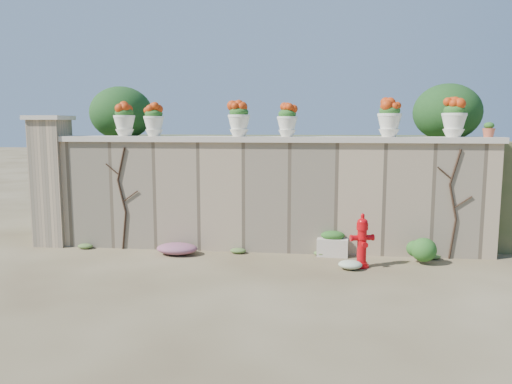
# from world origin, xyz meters

# --- Properties ---
(ground) EXTENTS (80.00, 80.00, 0.00)m
(ground) POSITION_xyz_m (0.00, 0.00, 0.00)
(ground) COLOR #4E3E27
(ground) RESTS_ON ground
(stone_wall) EXTENTS (8.00, 0.40, 2.00)m
(stone_wall) POSITION_xyz_m (0.00, 1.80, 1.00)
(stone_wall) COLOR tan
(stone_wall) RESTS_ON ground
(wall_cap) EXTENTS (8.10, 0.52, 0.10)m
(wall_cap) POSITION_xyz_m (0.00, 1.80, 2.05)
(wall_cap) COLOR beige
(wall_cap) RESTS_ON stone_wall
(gate_pillar) EXTENTS (0.72, 0.72, 2.48)m
(gate_pillar) POSITION_xyz_m (-4.15, 1.80, 1.26)
(gate_pillar) COLOR tan
(gate_pillar) RESTS_ON ground
(raised_fill) EXTENTS (9.00, 6.00, 2.00)m
(raised_fill) POSITION_xyz_m (0.00, 5.00, 1.00)
(raised_fill) COLOR #384C23
(raised_fill) RESTS_ON ground
(back_shrub_left) EXTENTS (1.30, 1.30, 1.10)m
(back_shrub_left) POSITION_xyz_m (-3.20, 3.00, 2.55)
(back_shrub_left) COLOR #143814
(back_shrub_left) RESTS_ON raised_fill
(back_shrub_right) EXTENTS (1.30, 1.30, 1.10)m
(back_shrub_right) POSITION_xyz_m (3.40, 3.00, 2.55)
(back_shrub_right) COLOR #143814
(back_shrub_right) RESTS_ON raised_fill
(vine_left) EXTENTS (0.60, 0.04, 1.91)m
(vine_left) POSITION_xyz_m (-2.67, 1.58, 0.99)
(vine_left) COLOR black
(vine_left) RESTS_ON ground
(vine_right) EXTENTS (0.60, 0.04, 1.91)m
(vine_right) POSITION_xyz_m (3.23, 1.58, 0.99)
(vine_right) COLOR black
(vine_right) RESTS_ON ground
(fire_hydrant) EXTENTS (0.39, 0.27, 0.88)m
(fire_hydrant) POSITION_xyz_m (1.64, 0.88, 0.45)
(fire_hydrant) COLOR #BB070D
(fire_hydrant) RESTS_ON ground
(planter_box) EXTENTS (0.56, 0.36, 0.45)m
(planter_box) POSITION_xyz_m (1.19, 1.55, 0.21)
(planter_box) COLOR beige
(planter_box) RESTS_ON ground
(green_shrub) EXTENTS (0.58, 0.52, 0.55)m
(green_shrub) POSITION_xyz_m (2.66, 1.24, 0.27)
(green_shrub) COLOR #1E5119
(green_shrub) RESTS_ON ground
(magenta_clump) EXTENTS (0.93, 0.62, 0.25)m
(magenta_clump) POSITION_xyz_m (-1.57, 1.36, 0.12)
(magenta_clump) COLOR #C22690
(magenta_clump) RESTS_ON ground
(white_flowers) EXTENTS (0.50, 0.40, 0.18)m
(white_flowers) POSITION_xyz_m (1.35, 0.71, 0.09)
(white_flowers) COLOR white
(white_flowers) RESTS_ON ground
(urn_pot_0) EXTENTS (0.39, 0.39, 0.62)m
(urn_pot_0) POSITION_xyz_m (-2.67, 1.80, 2.40)
(urn_pot_0) COLOR white
(urn_pot_0) RESTS_ON wall_cap
(urn_pot_1) EXTENTS (0.38, 0.38, 0.59)m
(urn_pot_1) POSITION_xyz_m (-2.10, 1.80, 2.39)
(urn_pot_1) COLOR white
(urn_pot_1) RESTS_ON wall_cap
(urn_pot_2) EXTENTS (0.40, 0.40, 0.63)m
(urn_pot_2) POSITION_xyz_m (-0.52, 1.80, 2.41)
(urn_pot_2) COLOR white
(urn_pot_2) RESTS_ON wall_cap
(urn_pot_3) EXTENTS (0.37, 0.37, 0.58)m
(urn_pot_3) POSITION_xyz_m (0.35, 1.80, 2.38)
(urn_pot_3) COLOR white
(urn_pot_3) RESTS_ON wall_cap
(urn_pot_4) EXTENTS (0.42, 0.42, 0.65)m
(urn_pot_4) POSITION_xyz_m (2.13, 1.80, 2.42)
(urn_pot_4) COLOR white
(urn_pot_4) RESTS_ON wall_cap
(urn_pot_5) EXTENTS (0.42, 0.42, 0.66)m
(urn_pot_5) POSITION_xyz_m (3.22, 1.80, 2.43)
(urn_pot_5) COLOR white
(urn_pot_5) RESTS_ON wall_cap
(terracotta_pot) EXTENTS (0.21, 0.21, 0.25)m
(terracotta_pot) POSITION_xyz_m (3.80, 1.80, 2.21)
(terracotta_pot) COLOR #BC5639
(terracotta_pot) RESTS_ON wall_cap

